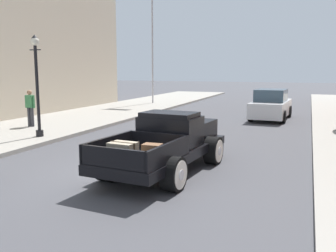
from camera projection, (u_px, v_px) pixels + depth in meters
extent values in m
plane|color=#47474C|center=(136.00, 171.00, 10.03)|extent=(140.00, 140.00, 0.00)
cube|color=black|center=(165.00, 152.00, 9.87)|extent=(2.20, 5.04, 0.24)
cube|color=black|center=(170.00, 131.00, 10.10)|extent=(1.65, 1.24, 0.80)
cube|color=black|center=(170.00, 114.00, 9.99)|extent=(1.51, 1.06, 0.12)
cube|color=#3D4C5B|center=(179.00, 122.00, 10.58)|extent=(1.32, 0.16, 0.44)
cube|color=black|center=(189.00, 129.00, 11.28)|extent=(1.45, 1.61, 0.52)
cube|color=silver|center=(199.00, 126.00, 11.99)|extent=(0.69, 0.16, 0.47)
cube|color=black|center=(138.00, 158.00, 8.61)|extent=(1.87, 2.25, 0.04)
cube|color=black|center=(109.00, 146.00, 8.93)|extent=(0.27, 2.10, 0.44)
cube|color=black|center=(169.00, 152.00, 8.22)|extent=(0.27, 2.10, 0.44)
cube|color=black|center=(113.00, 158.00, 7.68)|extent=(1.62, 0.23, 0.44)
cube|color=black|center=(158.00, 141.00, 9.47)|extent=(1.62, 0.23, 0.44)
cylinder|color=black|center=(158.00, 145.00, 11.48)|extent=(0.43, 0.83, 0.80)
cylinder|color=silver|center=(153.00, 144.00, 11.56)|extent=(0.07, 0.65, 0.66)
cylinder|color=silver|center=(153.00, 144.00, 11.56)|extent=(0.04, 0.24, 0.24)
cylinder|color=black|center=(213.00, 150.00, 10.70)|extent=(0.43, 0.83, 0.80)
cylinder|color=silver|center=(219.00, 151.00, 10.62)|extent=(0.07, 0.65, 0.66)
cylinder|color=silver|center=(220.00, 151.00, 10.61)|extent=(0.04, 0.24, 0.24)
cylinder|color=black|center=(108.00, 165.00, 9.09)|extent=(0.43, 0.83, 0.80)
cylinder|color=silver|center=(101.00, 164.00, 9.17)|extent=(0.07, 0.65, 0.66)
cylinder|color=silver|center=(101.00, 164.00, 9.17)|extent=(0.04, 0.24, 0.24)
cylinder|color=black|center=(174.00, 174.00, 8.31)|extent=(0.43, 0.83, 0.80)
cylinder|color=silver|center=(181.00, 175.00, 8.23)|extent=(0.07, 0.65, 0.66)
cylinder|color=silver|center=(182.00, 175.00, 8.22)|extent=(0.04, 0.24, 0.24)
cube|color=gray|center=(123.00, 151.00, 8.34)|extent=(0.64, 0.49, 0.40)
cube|color=#3D2D1E|center=(123.00, 151.00, 8.34)|extent=(0.62, 0.11, 0.42)
cube|color=brown|center=(152.00, 150.00, 8.75)|extent=(0.45, 0.33, 0.28)
cube|color=silver|center=(271.00, 108.00, 20.18)|extent=(1.97, 4.39, 0.80)
cube|color=#384C5B|center=(271.00, 95.00, 19.93)|extent=(1.63, 2.08, 0.64)
cylinder|color=black|center=(260.00, 110.00, 21.72)|extent=(0.26, 0.67, 0.66)
cylinder|color=black|center=(289.00, 112.00, 21.05)|extent=(0.26, 0.67, 0.66)
cylinder|color=black|center=(251.00, 115.00, 19.39)|extent=(0.26, 0.67, 0.66)
cylinder|color=black|center=(283.00, 117.00, 18.73)|extent=(0.26, 0.67, 0.66)
cylinder|color=#333338|center=(29.00, 117.00, 16.76)|extent=(0.14, 0.14, 0.86)
cylinder|color=#333338|center=(32.00, 117.00, 16.70)|extent=(0.14, 0.14, 0.86)
cube|color=#387A47|center=(30.00, 101.00, 16.62)|extent=(0.36, 0.22, 0.56)
cylinder|color=#387A47|center=(26.00, 102.00, 16.70)|extent=(0.09, 0.09, 0.54)
cylinder|color=#387A47|center=(34.00, 102.00, 16.55)|extent=(0.09, 0.09, 0.54)
sphere|color=#9E7051|center=(29.00, 92.00, 16.56)|extent=(0.22, 0.22, 0.22)
cylinder|color=black|center=(40.00, 133.00, 14.31)|extent=(0.28, 0.28, 0.24)
cylinder|color=black|center=(37.00, 89.00, 14.05)|extent=(0.12, 0.12, 3.20)
cylinder|color=black|center=(35.00, 50.00, 13.83)|extent=(0.50, 0.04, 0.04)
sphere|color=silver|center=(35.00, 41.00, 13.78)|extent=(0.32, 0.32, 0.32)
cone|color=black|center=(35.00, 36.00, 13.75)|extent=(0.24, 0.24, 0.14)
cylinder|color=#B2B2B7|center=(152.00, 43.00, 27.69)|extent=(0.12, 0.12, 9.00)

